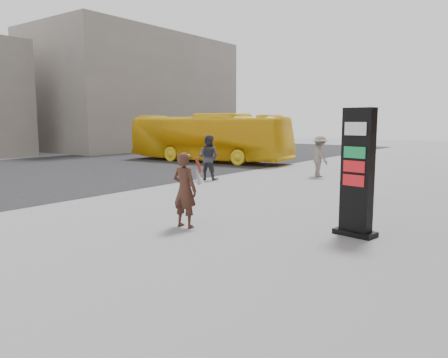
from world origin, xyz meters
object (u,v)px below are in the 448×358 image
Objects in this scene: woman at (185,189)px; pedestrian_b at (320,156)px; info_pylon at (357,173)px; pedestrian_c at (361,175)px; bus at (208,138)px; pedestrian_a at (208,158)px.

pedestrian_b is at bearing -85.29° from woman.
info_pylon is 4.26m from pedestrian_c.
pedestrian_c is (2.18, 5.68, -0.07)m from woman.
pedestrian_b is at bearing -112.75° from bus.
pedestrian_b reaches higher than woman.
bus is 5.71× the size of pedestrian_b.
pedestrian_a is at bearing 157.54° from info_pylon.
info_pylon reaches higher than woman.
pedestrian_a is at bearing -146.09° from bus.
bus is (-13.47, 11.65, 0.07)m from info_pylon.
info_pylon is 10.16m from pedestrian_b.
pedestrian_b is (-1.41, 10.55, 0.01)m from woman.
pedestrian_c is at bearing 117.42° from info_pylon.
pedestrian_c is (12.17, -7.63, -0.62)m from bus.
pedestrian_c is at bearing 159.41° from pedestrian_a.
woman reaches higher than pedestrian_c.
pedestrian_c is (6.91, -1.10, -0.11)m from pedestrian_a.
bus is at bearing 21.64° from pedestrian_c.
woman is at bearing 135.57° from pedestrian_b.
info_pylon is 9.68m from pedestrian_a.
info_pylon is 0.26× the size of bus.
woman is at bearing -148.04° from bus.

